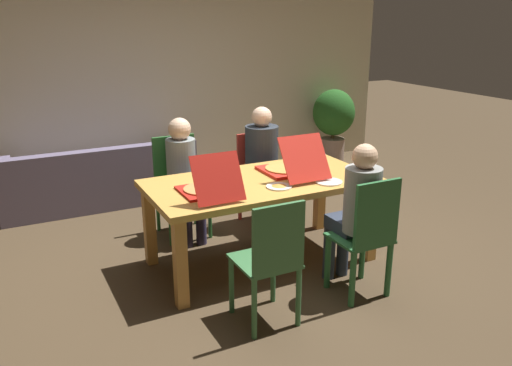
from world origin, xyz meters
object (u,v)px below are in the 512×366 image
pizza_box_0 (289,168)px  drinking_glass_0 (312,156)px  chair_1 (366,237)px  chair_3 (271,259)px  person_0 (264,158)px  plate_0 (329,182)px  pizza_box_1 (207,188)px  person_2 (184,169)px  person_1 (356,207)px  plate_1 (279,186)px  drinking_glass_1 (322,160)px  couch (99,181)px  drinking_glass_2 (362,169)px  chair_0 (258,174)px  potted_plant (334,118)px  chair_2 (178,179)px  dining_table (261,191)px

pizza_box_0 → drinking_glass_0: bearing=29.8°
chair_1 → chair_3: bearing=-178.4°
person_0 → drinking_glass_0: bearing=-61.2°
person_0 → plate_0: size_ratio=5.41×
chair_1 → pizza_box_1: pizza_box_1 is taller
person_0 → pizza_box_0: (-0.12, -0.70, 0.09)m
plate_0 → person_2: bearing=127.6°
person_0 → person_1: (0.00, -1.52, -0.02)m
plate_1 → drinking_glass_1: 0.77m
person_1 → drinking_glass_0: 1.08m
person_0 → plate_1: (-0.39, -1.00, 0.05)m
pizza_box_1 → person_0: bearing=42.3°
chair_3 → plate_1: bearing=56.9°
drinking_glass_1 → chair_1: bearing=-104.9°
person_2 → couch: person_2 is taller
plate_1 → drinking_glass_2: bearing=-4.7°
chair_0 → drinking_glass_0: size_ratio=7.96×
person_1 → pizza_box_1: 1.17m
drinking_glass_1 → couch: 2.73m
chair_3 → plate_0: size_ratio=4.16×
pizza_box_1 → plate_1: bearing=-11.0°
potted_plant → person_0: bearing=-140.1°
person_1 → potted_plant: bearing=57.5°
person_0 → couch: bearing=134.1°
person_2 → drinking_glass_2: person_2 is taller
person_1 → potted_plant: 3.86m
chair_1 → pizza_box_0: (-0.12, 0.97, 0.31)m
person_0 → plate_1: bearing=-111.5°
chair_2 → person_2: 0.23m
chair_1 → person_1: (0.00, 0.14, 0.20)m
pizza_box_1 → potted_plant: 4.03m
plate_0 → couch: (-1.45, 2.53, -0.51)m
chair_3 → drinking_glass_2: bearing=26.7°
plate_0 → plate_1: size_ratio=1.08×
chair_2 → plate_1: size_ratio=4.58×
plate_1 → couch: bearing=112.4°
chair_1 → plate_0: bearing=85.8°
drinking_glass_0 → drinking_glass_1: bearing=-84.1°
drinking_glass_2 → person_1: bearing=-131.2°
plate_0 → person_0: bearing=92.3°
chair_2 → plate_0: chair_2 is taller
dining_table → drinking_glass_1: bearing=11.0°
plate_0 → drinking_glass_1: drinking_glass_1 is taller
dining_table → drinking_glass_1: 0.74m
pizza_box_0 → drinking_glass_0: pizza_box_0 is taller
dining_table → pizza_box_0: size_ratio=3.05×
person_2 → chair_1: bearing=-64.1°
plate_1 → drinking_glass_0: 0.84m
person_1 → pizza_box_0: bearing=98.5°
dining_table → couch: size_ratio=0.90×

